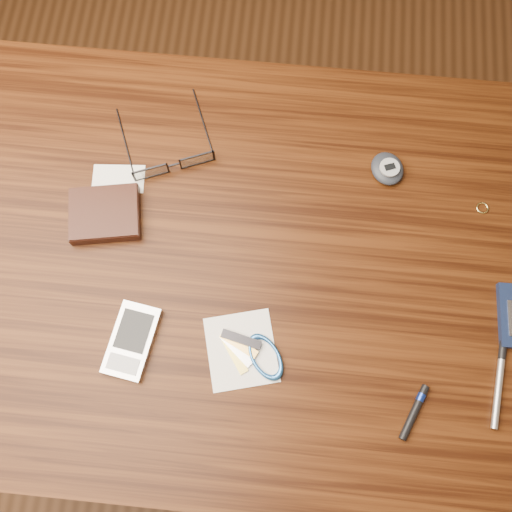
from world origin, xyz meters
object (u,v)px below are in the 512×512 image
at_px(pda_phone, 132,341).
at_px(notepad_keys, 253,353).
at_px(pocket_knife, 506,315).
at_px(pedometer, 387,169).
at_px(wallet_and_card, 105,213).
at_px(silver_pen, 500,377).
at_px(eyeglasses, 173,162).
at_px(desk, 216,276).

xyz_separation_m(pda_phone, notepad_keys, (0.17, -0.00, -0.00)).
bearing_deg(pda_phone, pocket_knife, 9.48).
bearing_deg(pedometer, pda_phone, -139.35).
bearing_deg(wallet_and_card, silver_pen, -17.63).
distance_m(pedometer, pocket_knife, 0.28).
distance_m(eyeglasses, notepad_keys, 0.32).
xyz_separation_m(desk, pedometer, (0.26, 0.17, 0.11)).
relative_size(desk, pda_phone, 8.77).
bearing_deg(desk, notepad_keys, -60.78).
bearing_deg(wallet_and_card, desk, -17.13).
bearing_deg(desk, eyeglasses, 118.02).
height_order(desk, eyeglasses, eyeglasses).
xyz_separation_m(desk, eyeglasses, (-0.08, 0.15, 0.12)).
bearing_deg(pda_phone, eyeglasses, 85.89).
distance_m(pda_phone, notepad_keys, 0.17).
xyz_separation_m(wallet_and_card, pedometer, (0.42, 0.12, -0.00)).
bearing_deg(pocket_knife, eyeglasses, 159.38).
xyz_separation_m(pda_phone, pocket_knife, (0.53, 0.09, -0.00)).
distance_m(desk, pedometer, 0.33).
xyz_separation_m(eyeglasses, silver_pen, (0.50, -0.28, -0.01)).
relative_size(pedometer, silver_pen, 0.58).
relative_size(desk, pedometer, 14.08).
xyz_separation_m(eyeglasses, pedometer, (0.33, 0.02, -0.00)).
xyz_separation_m(desk, pda_phone, (-0.10, -0.14, 0.11)).
relative_size(eyeglasses, notepad_keys, 1.28).
height_order(pda_phone, pedometer, pedometer).
bearing_deg(pedometer, desk, -146.65).
bearing_deg(pedometer, pocket_knife, -50.28).
bearing_deg(pedometer, wallet_and_card, -164.67).
relative_size(notepad_keys, silver_pen, 1.10).
height_order(wallet_and_card, pedometer, same).
height_order(notepad_keys, pocket_knife, pocket_knife).
xyz_separation_m(notepad_keys, pocket_knife, (0.36, 0.09, 0.00)).
xyz_separation_m(wallet_and_card, silver_pen, (0.59, -0.19, -0.01)).
bearing_deg(notepad_keys, desk, 119.22).
distance_m(pedometer, notepad_keys, 0.35).
distance_m(notepad_keys, silver_pen, 0.35).
xyz_separation_m(notepad_keys, silver_pen, (0.35, -0.00, 0.00)).
relative_size(desk, eyeglasses, 5.76).
height_order(eyeglasses, silver_pen, eyeglasses).
bearing_deg(silver_pen, pedometer, 118.71).
height_order(desk, notepad_keys, notepad_keys).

